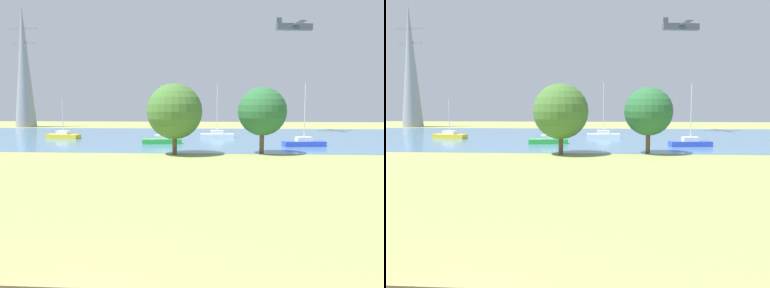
# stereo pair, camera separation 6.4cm
# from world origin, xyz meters

# --- Properties ---
(ground_plane) EXTENTS (160.00, 160.00, 0.00)m
(ground_plane) POSITION_xyz_m (0.00, 22.00, 0.00)
(ground_plane) COLOR #8C9351
(water_surface) EXTENTS (140.00, 40.00, 0.02)m
(water_surface) POSITION_xyz_m (0.00, 50.00, 0.01)
(water_surface) COLOR teal
(water_surface) RESTS_ON ground
(sailboat_yellow) EXTENTS (4.98, 2.29, 5.53)m
(sailboat_yellow) POSITION_xyz_m (-18.13, 45.74, 0.45)
(sailboat_yellow) COLOR yellow
(sailboat_yellow) RESTS_ON water_surface
(sailboat_green) EXTENTS (4.96, 2.13, 7.17)m
(sailboat_green) POSITION_xyz_m (-2.94, 39.15, 0.47)
(sailboat_green) COLOR green
(sailboat_green) RESTS_ON water_surface
(sailboat_white) EXTENTS (4.86, 1.70, 7.97)m
(sailboat_white) POSITION_xyz_m (3.84, 48.09, 0.48)
(sailboat_white) COLOR white
(sailboat_white) RESTS_ON water_surface
(sailboat_blue) EXTENTS (4.96, 2.16, 7.16)m
(sailboat_blue) POSITION_xyz_m (13.85, 37.22, 0.46)
(sailboat_blue) COLOR blue
(sailboat_blue) RESTS_ON water_surface
(tree_west_near) EXTENTS (5.36, 5.36, 6.86)m
(tree_west_near) POSITION_xyz_m (-0.29, 29.25, 4.17)
(tree_west_near) COLOR brown
(tree_west_near) RESTS_ON ground
(tree_west_far) EXTENTS (4.76, 4.76, 6.55)m
(tree_west_far) POSITION_xyz_m (8.21, 30.42, 4.15)
(tree_west_far) COLOR brown
(tree_west_far) RESTS_ON ground
(electricity_pylon) EXTENTS (6.40, 4.40, 26.29)m
(electricity_pylon) POSITION_xyz_m (-37.83, 73.59, 13.16)
(electricity_pylon) COLOR gray
(electricity_pylon) RESTS_ON ground
(light_aircraft) EXTENTS (6.49, 8.47, 2.10)m
(light_aircraft) POSITION_xyz_m (17.16, 62.06, 18.43)
(light_aircraft) COLOR #4C5156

